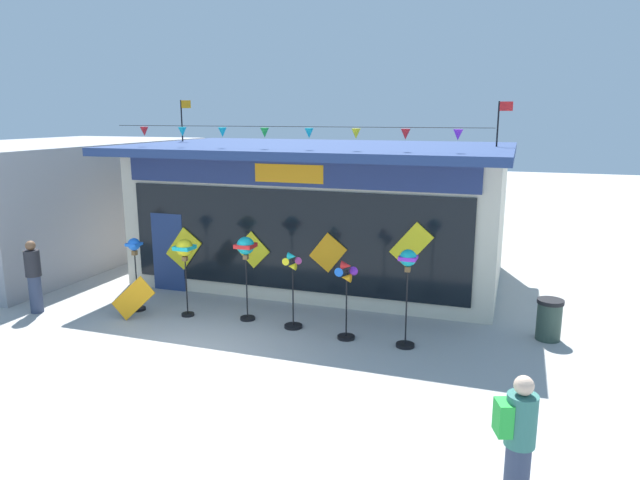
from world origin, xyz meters
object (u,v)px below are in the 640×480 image
object	(u,v)px
wind_spinner_center_left	(246,253)
trash_bin	(549,319)
kite_shop_building	(324,211)
wind_spinner_right	(346,288)
wind_spinner_far_right	(408,273)
person_mid_plaza	(518,442)
wind_spinner_far_left	(135,258)
person_near_camera	(34,276)
wind_spinner_left	(185,253)
display_kite_on_ground	(133,298)
wind_spinner_center_right	(292,285)

from	to	relation	value
wind_spinner_center_left	trash_bin	xyz separation A→B (m)	(6.23, 0.94, -1.10)
kite_shop_building	wind_spinner_right	bearing A→B (deg)	-66.05
wind_spinner_far_right	person_mid_plaza	size ratio (longest dim) A/B	1.16
wind_spinner_far_left	wind_spinner_far_right	size ratio (longest dim) A/B	0.88
wind_spinner_far_right	person_near_camera	size ratio (longest dim) A/B	1.16
kite_shop_building	person_near_camera	bearing A→B (deg)	-136.33
kite_shop_building	wind_spinner_far_right	world-z (taller)	kite_shop_building
wind_spinner_left	wind_spinner_right	bearing A→B (deg)	-2.49
wind_spinner_left	wind_spinner_far_right	world-z (taller)	wind_spinner_far_right
wind_spinner_center_left	person_mid_plaza	bearing A→B (deg)	-39.97
trash_bin	display_kite_on_ground	size ratio (longest dim) A/B	0.92
wind_spinner_left	wind_spinner_center_right	distance (m)	2.57
wind_spinner_center_left	display_kite_on_ground	xyz separation A→B (m)	(-2.37, -0.81, -1.04)
wind_spinner_right	trash_bin	xyz separation A→B (m)	(3.86, 1.32, -0.65)
wind_spinner_far_left	display_kite_on_ground	size ratio (longest dim) A/B	1.87
person_mid_plaza	display_kite_on_ground	xyz separation A→B (m)	(-8.01, 3.93, -0.40)
wind_spinner_left	display_kite_on_ground	size ratio (longest dim) A/B	1.94
wind_spinner_far_left	wind_spinner_center_left	size ratio (longest dim) A/B	0.91
wind_spinner_far_right	person_near_camera	world-z (taller)	wind_spinner_far_right
display_kite_on_ground	kite_shop_building	bearing A→B (deg)	58.80
kite_shop_building	wind_spinner_right	xyz separation A→B (m)	(1.90, -4.27, -0.78)
wind_spinner_left	wind_spinner_center_right	size ratio (longest dim) A/B	1.07
wind_spinner_left	wind_spinner_right	world-z (taller)	wind_spinner_left
wind_spinner_center_left	person_mid_plaza	distance (m)	7.39
wind_spinner_left	wind_spinner_center_left	distance (m)	1.40
wind_spinner_far_right	wind_spinner_left	bearing A→B (deg)	178.27
wind_spinner_center_right	wind_spinner_right	size ratio (longest dim) A/B	1.01
kite_shop_building	wind_spinner_far_right	bearing A→B (deg)	-53.88
wind_spinner_far_left	person_near_camera	size ratio (longest dim) A/B	1.02
wind_spinner_far_right	person_mid_plaza	xyz separation A→B (m)	(2.06, -4.37, -0.60)
kite_shop_building	trash_bin	size ratio (longest dim) A/B	11.58
wind_spinner_right	person_mid_plaza	size ratio (longest dim) A/B	0.97
trash_bin	wind_spinner_far_left	bearing A→B (deg)	-172.36
wind_spinner_center_right	wind_spinner_far_right	bearing A→B (deg)	-5.09
wind_spinner_left	person_mid_plaza	xyz separation A→B (m)	(7.03, -4.52, -0.57)
wind_spinner_right	person_near_camera	distance (m)	7.20
wind_spinner_center_left	wind_spinner_far_right	distance (m)	3.60
wind_spinner_right	trash_bin	bearing A→B (deg)	18.88
wind_spinner_right	wind_spinner_far_right	distance (m)	1.28
wind_spinner_center_left	wind_spinner_right	xyz separation A→B (m)	(2.38, -0.38, -0.45)
wind_spinner_far_right	trash_bin	size ratio (longest dim) A/B	2.32
wind_spinner_center_right	display_kite_on_ground	world-z (taller)	wind_spinner_center_right
wind_spinner_far_left	display_kite_on_ground	bearing A→B (deg)	-60.87
wind_spinner_center_right	display_kite_on_ground	xyz separation A→B (m)	(-3.50, -0.66, -0.46)
wind_spinner_center_right	wind_spinner_right	bearing A→B (deg)	-10.58
wind_spinner_center_left	person_mid_plaza	size ratio (longest dim) A/B	1.11
wind_spinner_right	wind_spinner_far_right	xyz separation A→B (m)	(1.21, 0.01, 0.41)
wind_spinner_right	display_kite_on_ground	bearing A→B (deg)	-174.82
kite_shop_building	person_mid_plaza	xyz separation A→B (m)	(5.17, -8.62, -0.97)
wind_spinner_center_left	wind_spinner_right	world-z (taller)	wind_spinner_center_left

